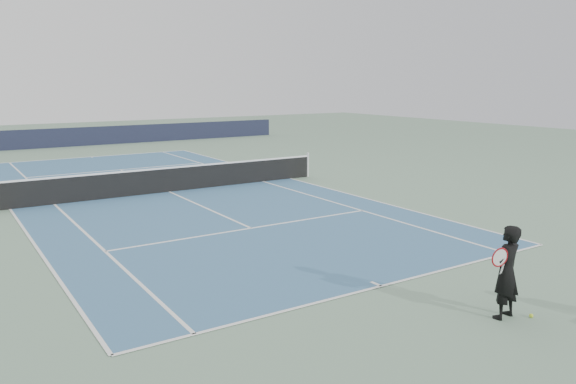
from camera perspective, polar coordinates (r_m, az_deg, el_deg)
ground at (r=21.78m, az=-11.96°, el=-0.01°), size 80.00×80.00×0.00m
court_surface at (r=21.78m, az=-11.96°, el=0.01°), size 10.97×23.77×0.01m
tennis_net at (r=21.69m, az=-12.02°, el=1.30°), size 12.90×0.10×1.07m
windscreen_far at (r=38.81m, az=-21.52°, el=5.19°), size 30.00×0.25×1.20m
tennis_player at (r=10.66m, az=21.29°, el=-7.58°), size 0.79×0.53×1.70m
tennis_ball at (r=11.11m, az=23.47°, el=-11.45°), size 0.07×0.07×0.07m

